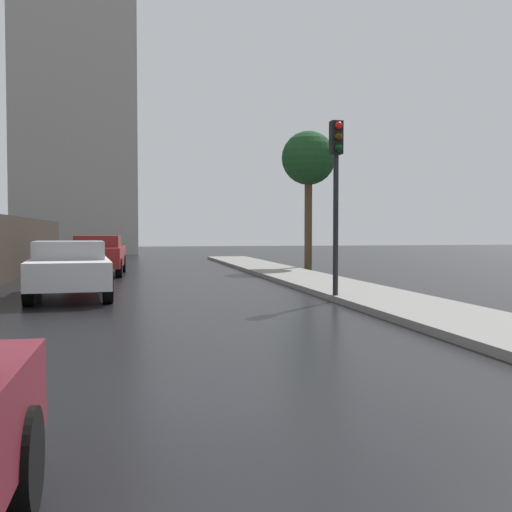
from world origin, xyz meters
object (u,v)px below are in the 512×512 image
(car_red_far_ahead, at_px, (98,254))
(street_tree_near, at_px, (308,160))
(car_white_near_kerb, at_px, (69,267))
(traffic_light, at_px, (336,174))

(car_red_far_ahead, bearing_deg, street_tree_near, -167.84)
(car_red_far_ahead, xyz_separation_m, street_tree_near, (8.39, 1.46, 3.77))
(car_white_near_kerb, xyz_separation_m, car_red_far_ahead, (0.35, 7.82, 0.03))
(car_red_far_ahead, relative_size, street_tree_near, 0.78)
(car_white_near_kerb, relative_size, car_red_far_ahead, 1.03)
(car_red_far_ahead, xyz_separation_m, traffic_light, (5.68, -9.93, 2.14))
(street_tree_near, bearing_deg, traffic_light, -103.40)
(car_red_far_ahead, height_order, traffic_light, traffic_light)
(car_white_near_kerb, relative_size, street_tree_near, 0.80)
(traffic_light, relative_size, street_tree_near, 0.69)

